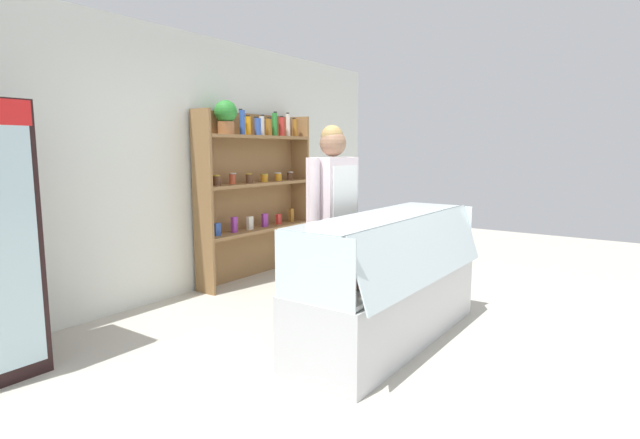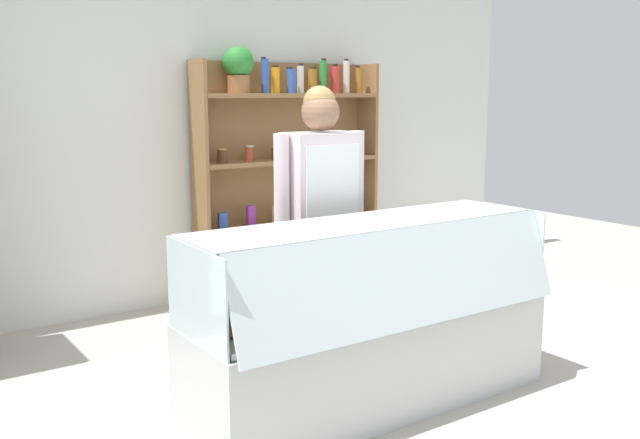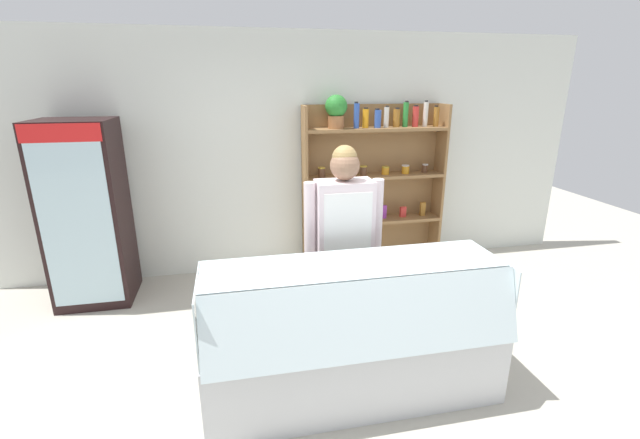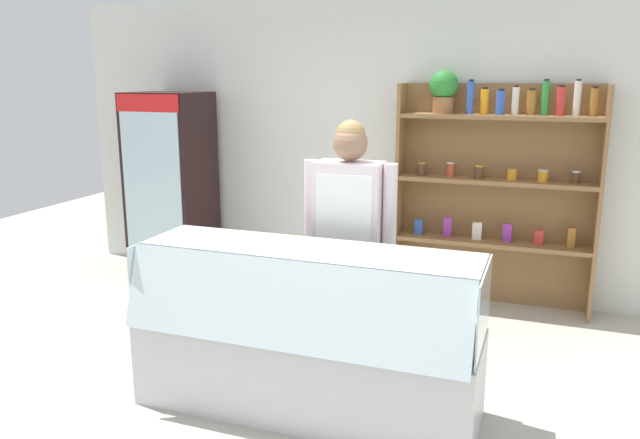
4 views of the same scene
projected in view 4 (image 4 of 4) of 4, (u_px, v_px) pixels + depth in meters
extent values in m
plane|color=#B7B2A3|center=(317.00, 404.00, 3.87)|extent=(12.00, 12.00, 0.00)
cube|color=silver|center=(407.00, 147.00, 5.71)|extent=(6.80, 0.10, 2.70)
cube|color=black|center=(172.00, 187.00, 6.13)|extent=(0.70, 0.64, 1.83)
cube|color=silver|center=(153.00, 193.00, 5.83)|extent=(0.62, 0.01, 1.63)
cube|color=red|center=(147.00, 103.00, 5.64)|extent=(0.66, 0.01, 0.16)
cylinder|color=#2D8C38|center=(141.00, 246.00, 6.09)|extent=(0.06, 0.06, 0.21)
cylinder|color=orange|center=(154.00, 249.00, 6.05)|extent=(0.06, 0.06, 0.19)
cylinder|color=silver|center=(167.00, 252.00, 6.00)|extent=(0.06, 0.06, 0.15)
cylinder|color=#9E6623|center=(180.00, 253.00, 5.95)|extent=(0.06, 0.06, 0.16)
cylinder|color=red|center=(140.00, 198.00, 5.98)|extent=(0.05, 0.05, 0.22)
cylinder|color=#3356B2|center=(157.00, 200.00, 5.91)|extent=(0.06, 0.06, 0.21)
cylinder|color=#9E6623|center=(175.00, 203.00, 5.85)|extent=(0.07, 0.07, 0.18)
cylinder|color=#2D8C38|center=(135.00, 152.00, 5.88)|extent=(0.05, 0.05, 0.16)
cylinder|color=purple|center=(148.00, 150.00, 5.83)|extent=(0.05, 0.05, 0.21)
cylinder|color=#3356B2|center=(161.00, 151.00, 5.78)|extent=(0.06, 0.06, 0.19)
cylinder|color=#9E6623|center=(174.00, 153.00, 5.74)|extent=(0.07, 0.07, 0.17)
cube|color=olive|center=(496.00, 196.00, 5.43)|extent=(1.67, 0.02, 1.92)
cube|color=olive|center=(400.00, 193.00, 5.58)|extent=(0.03, 0.28, 1.92)
cube|color=olive|center=(599.00, 206.00, 5.03)|extent=(0.03, 0.28, 1.92)
cube|color=olive|center=(491.00, 243.00, 5.39)|extent=(1.61, 0.28, 0.04)
cube|color=olive|center=(495.00, 181.00, 5.27)|extent=(1.61, 0.28, 0.04)
cube|color=olive|center=(499.00, 117.00, 5.15)|extent=(1.61, 0.28, 0.04)
cylinder|color=#996038|center=(443.00, 105.00, 5.29)|extent=(0.18, 0.18, 0.14)
sphere|color=#2A7F2D|center=(444.00, 85.00, 5.25)|extent=(0.24, 0.24, 0.24)
cylinder|color=#3356B2|center=(470.00, 98.00, 5.17)|extent=(0.06, 0.06, 0.27)
cylinder|color=black|center=(472.00, 80.00, 5.16)|extent=(0.04, 0.04, 0.02)
cylinder|color=orange|center=(484.00, 102.00, 5.17)|extent=(0.07, 0.07, 0.21)
cylinder|color=black|center=(485.00, 88.00, 5.14)|extent=(0.05, 0.05, 0.02)
cylinder|color=#3356B2|center=(500.00, 103.00, 5.10)|extent=(0.07, 0.07, 0.19)
cylinder|color=black|center=(502.00, 90.00, 5.10)|extent=(0.05, 0.05, 0.02)
cylinder|color=silver|center=(515.00, 101.00, 5.09)|extent=(0.06, 0.06, 0.22)
cylinder|color=black|center=(516.00, 86.00, 5.05)|extent=(0.04, 0.04, 0.02)
cylinder|color=#9E6623|center=(531.00, 103.00, 5.05)|extent=(0.08, 0.08, 0.20)
cylinder|color=black|center=(532.00, 89.00, 5.01)|extent=(0.05, 0.05, 0.02)
cylinder|color=#2D8C38|center=(545.00, 98.00, 5.01)|extent=(0.06, 0.06, 0.27)
cylinder|color=black|center=(547.00, 80.00, 4.96)|extent=(0.04, 0.04, 0.02)
cylinder|color=red|center=(561.00, 102.00, 4.96)|extent=(0.07, 0.07, 0.23)
cylinder|color=black|center=(562.00, 86.00, 4.93)|extent=(0.05, 0.05, 0.02)
cylinder|color=silver|center=(577.00, 99.00, 4.91)|extent=(0.06, 0.06, 0.27)
cylinder|color=black|center=(579.00, 80.00, 4.88)|extent=(0.04, 0.04, 0.02)
cylinder|color=#9E6623|center=(594.00, 103.00, 4.86)|extent=(0.06, 0.06, 0.22)
cylinder|color=black|center=(595.00, 87.00, 4.85)|extent=(0.04, 0.04, 0.02)
cylinder|color=brown|center=(422.00, 170.00, 5.46)|extent=(0.08, 0.08, 0.10)
cylinder|color=gold|center=(422.00, 163.00, 5.45)|extent=(0.08, 0.08, 0.01)
cylinder|color=#BF4C2D|center=(451.00, 170.00, 5.39)|extent=(0.07, 0.07, 0.11)
cylinder|color=silver|center=(451.00, 163.00, 5.37)|extent=(0.07, 0.07, 0.01)
cylinder|color=brown|center=(479.00, 173.00, 5.29)|extent=(0.08, 0.08, 0.10)
cylinder|color=gold|center=(480.00, 166.00, 5.29)|extent=(0.08, 0.08, 0.01)
cylinder|color=orange|center=(512.00, 175.00, 5.21)|extent=(0.09, 0.09, 0.08)
cylinder|color=gold|center=(512.00, 170.00, 5.20)|extent=(0.09, 0.09, 0.01)
cylinder|color=orange|center=(543.00, 177.00, 5.12)|extent=(0.09, 0.09, 0.09)
cylinder|color=silver|center=(543.00, 170.00, 5.12)|extent=(0.09, 0.09, 0.01)
cylinder|color=brown|center=(576.00, 178.00, 5.06)|extent=(0.07, 0.07, 0.09)
cylinder|color=silver|center=(576.00, 172.00, 5.03)|extent=(0.07, 0.07, 0.01)
cube|color=#3356B2|center=(419.00, 227.00, 5.59)|extent=(0.07, 0.05, 0.14)
cube|color=purple|center=(447.00, 227.00, 5.50)|extent=(0.07, 0.05, 0.17)
cube|color=silver|center=(477.00, 231.00, 5.41)|extent=(0.08, 0.05, 0.15)
cube|color=purple|center=(507.00, 233.00, 5.33)|extent=(0.08, 0.05, 0.16)
cube|color=red|center=(539.00, 237.00, 5.24)|extent=(0.08, 0.05, 0.13)
cube|color=#9E6623|center=(571.00, 238.00, 5.15)|extent=(0.06, 0.04, 0.17)
cube|color=silver|center=(307.00, 366.00, 3.76)|extent=(2.05, 0.65, 0.55)
cube|color=white|center=(307.00, 321.00, 3.69)|extent=(1.99, 0.59, 0.03)
cube|color=silver|center=(286.00, 306.00, 3.37)|extent=(2.01, 0.16, 0.47)
cube|color=silver|center=(309.00, 249.00, 3.64)|extent=(2.01, 0.49, 0.01)
cube|color=silver|center=(159.00, 270.00, 3.99)|extent=(0.01, 0.61, 0.45)
cube|color=silver|center=(484.00, 310.00, 3.31)|extent=(0.01, 0.61, 0.45)
cube|color=tan|center=(190.00, 293.00, 4.04)|extent=(0.16, 0.13, 0.06)
cube|color=white|center=(173.00, 303.00, 3.86)|extent=(0.05, 0.03, 0.02)
cube|color=tan|center=(223.00, 298.00, 3.96)|extent=(0.17, 0.15, 0.04)
cube|color=white|center=(207.00, 308.00, 3.78)|extent=(0.05, 0.03, 0.02)
cube|color=tan|center=(257.00, 303.00, 3.88)|extent=(0.16, 0.13, 0.04)
cube|color=white|center=(243.00, 313.00, 3.70)|extent=(0.05, 0.03, 0.02)
cube|color=tan|center=(293.00, 308.00, 3.80)|extent=(0.16, 0.12, 0.05)
cube|color=white|center=(280.00, 319.00, 3.62)|extent=(0.05, 0.03, 0.02)
cube|color=tan|center=(330.00, 313.00, 3.72)|extent=(0.17, 0.13, 0.04)
cube|color=white|center=(319.00, 324.00, 3.54)|extent=(0.05, 0.03, 0.02)
cube|color=beige|center=(369.00, 318.00, 3.64)|extent=(0.16, 0.14, 0.04)
cube|color=white|center=(359.00, 330.00, 3.46)|extent=(0.05, 0.03, 0.02)
cube|color=beige|center=(410.00, 323.00, 3.55)|extent=(0.16, 0.14, 0.05)
cube|color=white|center=(402.00, 336.00, 3.38)|extent=(0.05, 0.03, 0.02)
cube|color=beige|center=(452.00, 329.00, 3.47)|extent=(0.16, 0.12, 0.05)
cube|color=white|center=(447.00, 343.00, 3.29)|extent=(0.05, 0.03, 0.02)
cylinder|color=#C1706B|center=(175.00, 296.00, 3.87)|extent=(0.16, 0.14, 0.13)
cylinder|color=#A35B4C|center=(206.00, 300.00, 3.80)|extent=(0.17, 0.15, 0.14)
cylinder|color=#C1706B|center=(238.00, 306.00, 3.72)|extent=(0.15, 0.12, 0.12)
cylinder|color=white|center=(388.00, 320.00, 3.43)|extent=(0.07, 0.07, 0.18)
cylinder|color=white|center=(406.00, 320.00, 3.39)|extent=(0.07, 0.07, 0.21)
cylinder|color=#383D51|center=(335.00, 313.00, 4.28)|extent=(0.13, 0.13, 0.79)
cylinder|color=#383D51|center=(362.00, 317.00, 4.21)|extent=(0.13, 0.13, 0.79)
cube|color=silver|center=(349.00, 211.00, 4.08)|extent=(0.44, 0.24, 0.65)
cube|color=white|center=(343.00, 268.00, 4.05)|extent=(0.37, 0.01, 1.22)
cylinder|color=silver|center=(311.00, 204.00, 4.16)|extent=(0.09, 0.09, 0.59)
cylinder|color=silver|center=(390.00, 210.00, 3.98)|extent=(0.09, 0.09, 0.59)
sphere|color=#8C664C|center=(350.00, 143.00, 3.98)|extent=(0.22, 0.22, 0.22)
sphere|color=#997A47|center=(351.00, 135.00, 3.98)|extent=(0.19, 0.19, 0.19)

